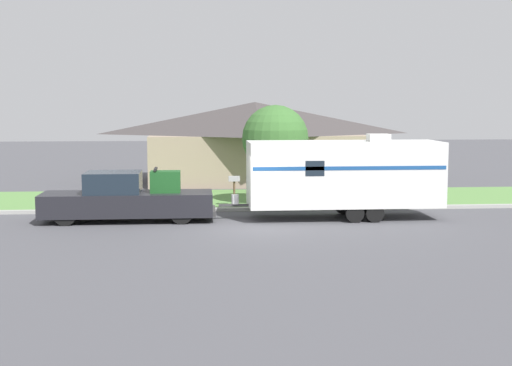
% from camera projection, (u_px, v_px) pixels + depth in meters
% --- Properties ---
extents(ground_plane, '(120.00, 120.00, 0.00)m').
position_uv_depth(ground_plane, '(246.00, 227.00, 25.60)').
color(ground_plane, '#47474C').
extents(curb_strip, '(80.00, 0.30, 0.14)m').
position_uv_depth(curb_strip, '(240.00, 209.00, 29.31)').
color(curb_strip, '#999993').
rests_on(curb_strip, ground_plane).
extents(lawn_strip, '(80.00, 7.00, 0.03)m').
position_uv_depth(lawn_strip, '(235.00, 199.00, 32.93)').
color(lawn_strip, '#568442').
rests_on(lawn_strip, ground_plane).
extents(house_across_street, '(12.57, 7.87, 4.49)m').
position_uv_depth(house_across_street, '(255.00, 140.00, 40.40)').
color(house_across_street, gray).
rests_on(house_across_street, ground_plane).
extents(pickup_truck, '(6.47, 1.93, 2.00)m').
position_uv_depth(pickup_truck, '(127.00, 199.00, 26.68)').
color(pickup_truck, black).
rests_on(pickup_truck, ground_plane).
extents(travel_trailer, '(8.48, 2.35, 3.25)m').
position_uv_depth(travel_trailer, '(344.00, 174.00, 27.28)').
color(travel_trailer, black).
rests_on(travel_trailer, ground_plane).
extents(mailbox, '(0.48, 0.20, 1.34)m').
position_uv_depth(mailbox, '(234.00, 183.00, 30.27)').
color(mailbox, brown).
rests_on(mailbox, ground_plane).
extents(tree_in_yard, '(2.88, 2.88, 4.35)m').
position_uv_depth(tree_in_yard, '(275.00, 138.00, 30.78)').
color(tree_in_yard, brown).
rests_on(tree_in_yard, ground_plane).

